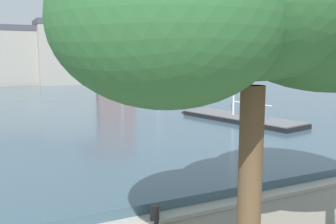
# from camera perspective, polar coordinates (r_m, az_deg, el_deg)

# --- Properties ---
(harbor_water) EXTENTS (76.82, 46.74, 0.40)m
(harbor_water) POSITION_cam_1_polar(r_m,az_deg,el_deg) (32.81, -17.13, 0.74)
(harbor_water) COLOR #3D5666
(harbor_water) RESTS_ON ground
(quay_edge_coping) EXTENTS (76.82, 0.50, 0.12)m
(quay_edge_coping) POSITION_cam_1_polar(r_m,az_deg,el_deg) (10.80, 4.41, -14.69)
(quay_edge_coping) COLOR #ADA89E
(quay_edge_coping) RESTS_ON ground
(sailboat_teal) EXTENTS (2.23, 8.29, 7.65)m
(sailboat_teal) POSITION_cam_1_polar(r_m,az_deg,el_deg) (50.95, -6.96, 3.82)
(sailboat_teal) COLOR teal
(sailboat_teal) RESTS_ON ground
(sailboat_white) EXTENTS (4.43, 9.51, 7.81)m
(sailboat_white) POSITION_cam_1_polar(r_m,az_deg,el_deg) (44.91, -1.50, 3.39)
(sailboat_white) COLOR white
(sailboat_white) RESTS_ON ground
(sailboat_black) EXTENTS (3.97, 9.77, 8.35)m
(sailboat_black) POSITION_cam_1_polar(r_m,az_deg,el_deg) (24.15, 9.49, -1.14)
(sailboat_black) COLOR black
(sailboat_black) RESTS_ON ground
(shade_tree) EXTENTS (7.89, 5.04, 7.37)m
(shade_tree) POSITION_cam_1_polar(r_m,az_deg,el_deg) (7.33, 17.30, 15.95)
(shade_tree) COLOR brown
(shade_tree) RESTS_ON ground
(mooring_bollard) EXTENTS (0.24, 0.24, 0.50)m
(mooring_bollard) POSITION_cam_1_polar(r_m,az_deg,el_deg) (10.02, -2.04, -15.36)
(mooring_bollard) COLOR #232326
(mooring_bollard) RESTS_ON ground
(townhouse_end_terrace) EXTENTS (6.42, 5.32, 8.82)m
(townhouse_end_terrace) POSITION_cam_1_polar(r_m,az_deg,el_deg) (58.90, -22.04, 7.79)
(townhouse_end_terrace) COLOR gray
(townhouse_end_terrace) RESTS_ON ground
(townhouse_corner_house) EXTENTS (8.00, 5.96, 9.75)m
(townhouse_corner_house) POSITION_cam_1_polar(r_m,az_deg,el_deg) (58.64, -15.56, 8.53)
(townhouse_corner_house) COLOR gray
(townhouse_corner_house) RESTS_ON ground
(townhouse_wide_warehouse) EXTENTS (7.86, 5.58, 12.70)m
(townhouse_wide_warehouse) POSITION_cam_1_polar(r_m,az_deg,el_deg) (60.82, -9.41, 10.09)
(townhouse_wide_warehouse) COLOR #8E5142
(townhouse_wide_warehouse) RESTS_ON ground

